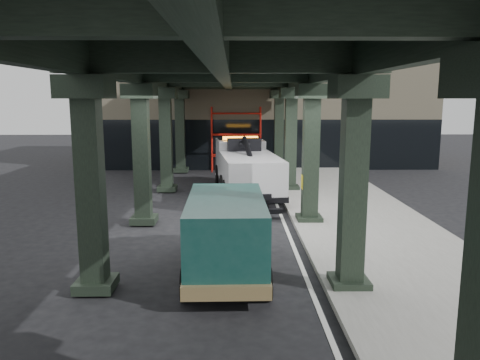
{
  "coord_description": "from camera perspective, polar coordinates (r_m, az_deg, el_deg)",
  "views": [
    {
      "loc": [
        -0.13,
        -14.5,
        4.5
      ],
      "look_at": [
        0.08,
        1.55,
        1.7
      ],
      "focal_mm": 35.0,
      "sensor_mm": 36.0,
      "label": 1
    }
  ],
  "objects": [
    {
      "name": "scaffolding",
      "position": [
        29.24,
        -0.49,
        5.2
      ],
      "size": [
        3.08,
        0.88,
        4.0
      ],
      "color": "red",
      "rests_on": "ground"
    },
    {
      "name": "tow_truck",
      "position": [
        22.24,
        0.61,
        1.72
      ],
      "size": [
        3.19,
        8.55,
        2.74
      ],
      "rotation": [
        0.0,
        0.0,
        0.11
      ],
      "color": "black",
      "rests_on": "ground"
    },
    {
      "name": "ground",
      "position": [
        15.18,
        -0.22,
        -7.35
      ],
      "size": [
        90.0,
        90.0,
        0.0
      ],
      "primitive_type": "plane",
      "color": "black",
      "rests_on": "ground"
    },
    {
      "name": "building",
      "position": [
        34.57,
        2.83,
        9.06
      ],
      "size": [
        22.0,
        10.0,
        8.0
      ],
      "primitive_type": "cube",
      "color": "#C6B793",
      "rests_on": "ground"
    },
    {
      "name": "towed_van",
      "position": [
        12.07,
        -1.7,
        -6.38
      ],
      "size": [
        2.14,
        5.16,
        2.08
      ],
      "rotation": [
        0.0,
        0.0,
        0.02
      ],
      "color": "#103B35",
      "rests_on": "ground"
    },
    {
      "name": "viaduct",
      "position": [
        16.53,
        -1.72,
        13.22
      ],
      "size": [
        7.4,
        32.0,
        6.4
      ],
      "color": "black",
      "rests_on": "ground"
    },
    {
      "name": "lane_stripe",
      "position": [
        17.2,
        5.42,
        -5.3
      ],
      "size": [
        0.12,
        38.0,
        0.01
      ],
      "primitive_type": "cube",
      "color": "silver",
      "rests_on": "ground"
    },
    {
      "name": "sidewalk",
      "position": [
        17.7,
        14.51,
        -4.91
      ],
      "size": [
        5.0,
        40.0,
        0.15
      ],
      "primitive_type": "cube",
      "color": "gray",
      "rests_on": "ground"
    }
  ]
}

